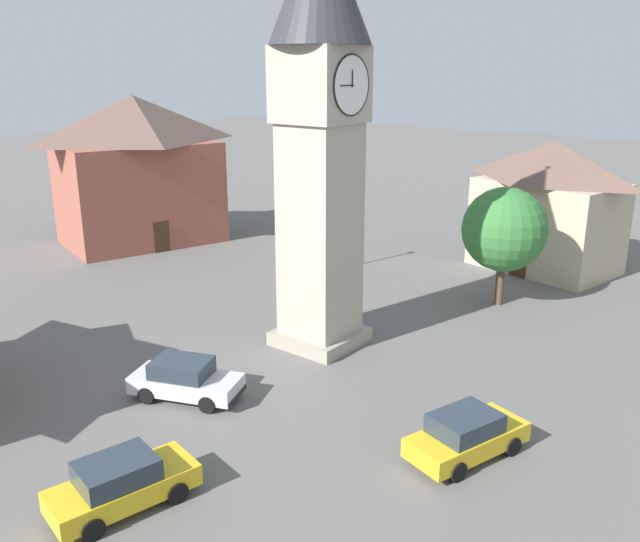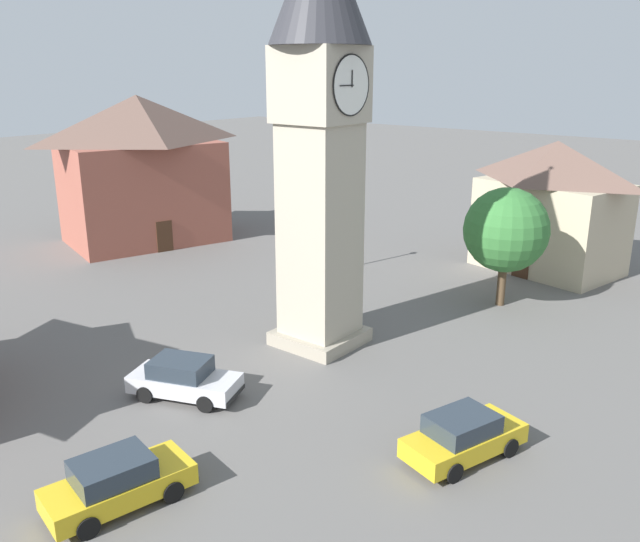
{
  "view_description": "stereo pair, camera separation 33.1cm",
  "coord_description": "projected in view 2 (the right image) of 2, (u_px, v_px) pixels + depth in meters",
  "views": [
    {
      "loc": [
        21.66,
        17.01,
        11.97
      ],
      "look_at": [
        0.0,
        0.0,
        3.39
      ],
      "focal_mm": 36.99,
      "sensor_mm": 36.0,
      "label": 1
    },
    {
      "loc": [
        21.46,
        17.27,
        11.97
      ],
      "look_at": [
        0.0,
        0.0,
        3.39
      ],
      "focal_mm": 36.99,
      "sensor_mm": 36.0,
      "label": 2
    }
  ],
  "objects": [
    {
      "name": "clock_tower",
      "position": [
        320.0,
        104.0,
        26.74
      ],
      "size": [
        4.14,
        4.14,
        18.04
      ],
      "color": "gray",
      "rests_on": "ground"
    },
    {
      "name": "car_red_corner",
      "position": [
        184.0,
        378.0,
        24.72
      ],
      "size": [
        3.11,
        4.46,
        1.53
      ],
      "color": "silver",
      "rests_on": "ground"
    },
    {
      "name": "tree",
      "position": [
        506.0,
        230.0,
        33.4
      ],
      "size": [
        4.32,
        4.32,
        6.19
      ],
      "color": "brown",
      "rests_on": "ground"
    },
    {
      "name": "ground_plane",
      "position": [
        320.0,
        342.0,
        29.86
      ],
      "size": [
        200.0,
        200.0,
        0.0
      ],
      "primitive_type": "plane",
      "color": "#605E5B"
    },
    {
      "name": "car_silver_kerb",
      "position": [
        464.0,
        436.0,
        20.89
      ],
      "size": [
        4.45,
        2.86,
        1.53
      ],
      "color": "gold",
      "rests_on": "ground"
    },
    {
      "name": "pedestrian",
      "position": [
        289.0,
        258.0,
        39.43
      ],
      "size": [
        0.34,
        0.52,
        1.69
      ],
      "color": "#2D3351",
      "rests_on": "ground"
    },
    {
      "name": "car_blue_kerb",
      "position": [
        118.0,
        482.0,
        18.58
      ],
      "size": [
        4.4,
        2.54,
        1.53
      ],
      "color": "gold",
      "rests_on": "ground"
    },
    {
      "name": "lamp_post",
      "position": [
        327.0,
        215.0,
        38.94
      ],
      "size": [
        0.36,
        0.36,
        5.32
      ],
      "color": "black",
      "rests_on": "ground"
    },
    {
      "name": "building_terrace_right",
      "position": [
        141.0,
        168.0,
        45.75
      ],
      "size": [
        12.3,
        10.13,
        10.13
      ],
      "color": "#995142",
      "rests_on": "ground"
    },
    {
      "name": "building_corner_back",
      "position": [
        552.0,
        206.0,
        39.43
      ],
      "size": [
        7.15,
        9.21,
        7.82
      ],
      "color": "tan",
      "rests_on": "ground"
    }
  ]
}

